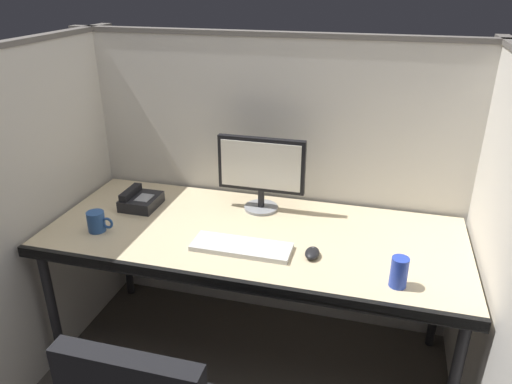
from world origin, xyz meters
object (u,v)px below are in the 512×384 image
Objects in this scene: keyboard_main at (242,247)px; computer_mouse at (312,253)px; monitor_center at (261,169)px; desk at (252,243)px; coffee_mug at (97,222)px; soda_can at (399,272)px; desk_phone at (140,201)px.

computer_mouse is at bearing 3.78° from keyboard_main.
monitor_center is 1.00× the size of keyboard_main.
desk is 19.79× the size of computer_mouse.
coffee_mug is at bearing -178.67° from keyboard_main.
soda_can is (0.66, -0.50, -0.15)m from monitor_center.
soda_can reaches higher than computer_mouse.
computer_mouse is 0.99m from coffee_mug.
coffee_mug is (-1.33, 0.09, -0.01)m from soda_can.
coffee_mug is at bearing -103.94° from desk_phone.
coffee_mug is (-0.69, -0.02, 0.04)m from keyboard_main.
monitor_center reaches higher than desk.
desk is 15.57× the size of soda_can.
desk is at bearing 156.82° from computer_mouse.
computer_mouse is (0.32, -0.38, -0.20)m from monitor_center.
keyboard_main is 3.52× the size of soda_can.
monitor_center is at bearing 95.71° from desk.
keyboard_main is at bearing 1.33° from coffee_mug.
desk is at bearing 158.88° from soda_can.
keyboard_main is at bearing -93.23° from desk.
desk is 10.00× the size of desk_phone.
monitor_center reaches higher than soda_can.
desk is 4.42× the size of monitor_center.
desk_phone is (-1.26, 0.37, -0.03)m from soda_can.
keyboard_main is 0.66m from soda_can.
coffee_mug is (-0.69, -0.16, 0.10)m from desk.
computer_mouse is at bearing 2.08° from coffee_mug.
desk_phone is at bearing -167.57° from monitor_center.
computer_mouse reaches higher than keyboard_main.
soda_can is 0.64× the size of desk_phone.
computer_mouse is (0.30, 0.02, 0.01)m from keyboard_main.
keyboard_main is 4.48× the size of computer_mouse.
desk is 15.08× the size of coffee_mug.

